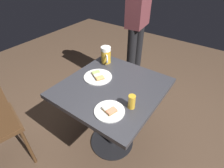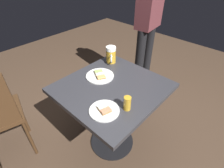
# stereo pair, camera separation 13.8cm
# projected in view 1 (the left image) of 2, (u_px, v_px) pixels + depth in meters

# --- Properties ---
(ground_plane) EXTENTS (6.00, 6.00, 0.00)m
(ground_plane) POSITION_uv_depth(u_px,v_px,m) (112.00, 141.00, 1.85)
(ground_plane) COLOR #4C3828
(cafe_table) EXTENTS (0.80, 0.77, 0.74)m
(cafe_table) POSITION_uv_depth(u_px,v_px,m) (112.00, 100.00, 1.49)
(cafe_table) COLOR black
(cafe_table) RESTS_ON ground_plane
(plate_near) EXTENTS (0.24, 0.24, 0.03)m
(plate_near) POSITION_uv_depth(u_px,v_px,m) (98.00, 76.00, 1.49)
(plate_near) COLOR white
(plate_near) RESTS_ON cafe_table
(plate_far) EXTENTS (0.21, 0.21, 0.03)m
(plate_far) POSITION_uv_depth(u_px,v_px,m) (109.00, 111.00, 1.17)
(plate_far) COLOR white
(plate_far) RESTS_ON cafe_table
(beer_mug) EXTENTS (0.12, 0.12, 0.16)m
(beer_mug) POSITION_uv_depth(u_px,v_px,m) (106.00, 55.00, 1.65)
(beer_mug) COLOR gold
(beer_mug) RESTS_ON cafe_table
(beer_glass_small) EXTENTS (0.05, 0.05, 0.10)m
(beer_glass_small) POSITION_uv_depth(u_px,v_px,m) (132.00, 102.00, 1.18)
(beer_glass_small) COLOR gold
(beer_glass_small) RESTS_ON cafe_table
(patron_standing) EXTENTS (0.34, 0.22, 1.69)m
(patron_standing) POSITION_uv_depth(u_px,v_px,m) (138.00, 19.00, 1.99)
(patron_standing) COLOR black
(patron_standing) RESTS_ON ground_plane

